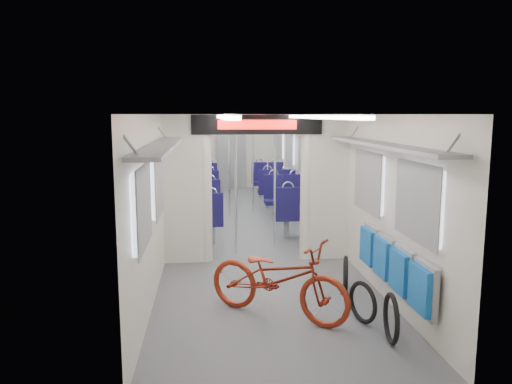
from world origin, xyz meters
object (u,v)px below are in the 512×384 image
at_px(bike_hoop_c, 345,276).
at_px(seat_bay_near_left, 199,208).
at_px(stanchion_near_right, 275,181).
at_px(seat_bay_far_left, 201,183).
at_px(stanchion_near_left, 236,186).
at_px(stanchion_far_right, 253,164).
at_px(stanchion_far_left, 229,166).
at_px(bicycle, 278,278).
at_px(bike_hoop_a, 391,321).
at_px(flip_bench, 392,265).
at_px(bike_hoop_b, 363,304).
at_px(seat_bay_far_right, 272,182).
at_px(seat_bay_near_right, 291,202).

xyz_separation_m(bike_hoop_c, seat_bay_near_left, (-1.95, 3.38, 0.31)).
bearing_deg(seat_bay_near_left, stanchion_near_right, -34.77).
xyz_separation_m(seat_bay_far_left, stanchion_near_right, (1.34, -4.43, 0.62)).
distance_m(stanchion_near_left, stanchion_far_right, 3.61).
xyz_separation_m(stanchion_near_right, stanchion_far_left, (-0.68, 2.68, 0.00)).
xyz_separation_m(bicycle, stanchion_near_left, (-0.32, 2.65, 0.69)).
height_order(bike_hoop_a, stanchion_far_left, stanchion_far_left).
relative_size(flip_bench, bike_hoop_b, 4.48).
height_order(bike_hoop_a, stanchion_near_right, stanchion_near_right).
bearing_deg(bike_hoop_a, seat_bay_far_right, 90.86).
xyz_separation_m(seat_bay_far_right, stanchion_far_left, (-1.21, -1.70, 0.61)).
bearing_deg(seat_bay_near_right, stanchion_near_left, -123.58).
bearing_deg(stanchion_near_right, seat_bay_near_right, 68.40).
relative_size(seat_bay_near_left, stanchion_far_right, 0.84).
distance_m(bicycle, bike_hoop_a, 1.32).
bearing_deg(flip_bench, stanchion_far_left, 105.46).
bearing_deg(stanchion_near_right, stanchion_far_right, 91.99).
bearing_deg(seat_bay_near_left, bike_hoop_a, -67.84).
relative_size(bike_hoop_b, stanchion_near_left, 0.21).
bearing_deg(seat_bay_far_left, stanchion_far_right, -48.68).
xyz_separation_m(stanchion_near_left, stanchion_far_left, (0.03, 3.22, 0.00)).
relative_size(seat_bay_far_left, seat_bay_far_right, 0.99).
xyz_separation_m(seat_bay_near_left, seat_bay_near_right, (1.87, 0.39, 0.02)).
distance_m(bike_hoop_a, seat_bay_far_left, 8.63).
bearing_deg(stanchion_far_right, stanchion_near_left, -99.74).
bearing_deg(seat_bay_near_left, flip_bench, -60.99).
xyz_separation_m(seat_bay_far_right, stanchion_near_left, (-1.24, -4.92, 0.61)).
distance_m(seat_bay_far_left, stanchion_near_right, 4.67).
relative_size(bicycle, seat_bay_far_left, 0.88).
bearing_deg(seat_bay_far_left, stanchion_near_left, -82.78).
relative_size(flip_bench, bike_hoop_c, 4.47).
height_order(seat_bay_far_left, stanchion_far_left, stanchion_far_left).
bearing_deg(bike_hoop_c, seat_bay_near_left, 119.99).
distance_m(bike_hoop_a, stanchion_far_left, 6.84).
height_order(flip_bench, stanchion_far_right, stanchion_far_right).
bearing_deg(bike_hoop_c, seat_bay_far_left, 105.85).
relative_size(flip_bench, seat_bay_far_left, 1.07).
bearing_deg(bike_hoop_b, stanchion_near_right, 98.58).
relative_size(seat_bay_near_left, seat_bay_far_right, 0.95).
relative_size(seat_bay_far_right, stanchion_near_left, 0.88).
distance_m(bike_hoop_b, stanchion_near_left, 3.29).
height_order(bicycle, seat_bay_far_right, seat_bay_far_right).
bearing_deg(flip_bench, stanchion_near_left, 122.04).
xyz_separation_m(seat_bay_near_right, stanchion_far_left, (-1.21, 1.35, 0.61)).
relative_size(bike_hoop_a, seat_bay_far_right, 0.26).
height_order(seat_bay_far_left, seat_bay_far_right, seat_bay_far_right).
xyz_separation_m(bike_hoop_b, seat_bay_far_right, (0.00, 7.83, 0.32)).
bearing_deg(seat_bay_far_left, seat_bay_far_right, -1.38).
xyz_separation_m(seat_bay_far_right, stanchion_near_right, (-0.53, -4.38, 0.61)).
distance_m(seat_bay_near_left, stanchion_far_right, 2.50).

